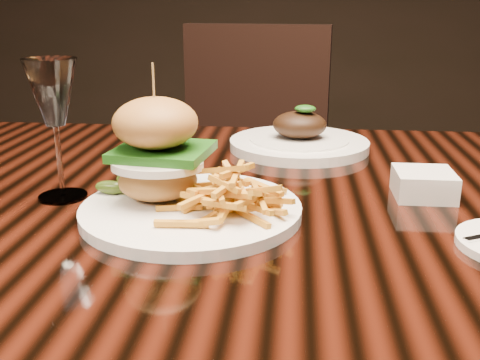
# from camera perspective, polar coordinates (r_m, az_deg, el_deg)

# --- Properties ---
(dining_table) EXTENTS (1.60, 0.90, 0.75)m
(dining_table) POSITION_cam_1_polar(r_m,az_deg,el_deg) (0.85, 1.44, -6.31)
(dining_table) COLOR black
(dining_table) RESTS_ON ground
(burger_plate) EXTENTS (0.29, 0.29, 0.20)m
(burger_plate) POSITION_cam_1_polar(r_m,az_deg,el_deg) (0.73, -5.63, 0.17)
(burger_plate) COLOR white
(burger_plate) RESTS_ON dining_table
(ramekin) EXTENTS (0.09, 0.09, 0.04)m
(ramekin) POSITION_cam_1_polar(r_m,az_deg,el_deg) (0.85, 18.16, -0.38)
(ramekin) COLOR white
(ramekin) RESTS_ON dining_table
(wine_glass) EXTENTS (0.07, 0.07, 0.20)m
(wine_glass) POSITION_cam_1_polar(r_m,az_deg,el_deg) (0.81, -18.46, 7.99)
(wine_glass) COLOR white
(wine_glass) RESTS_ON dining_table
(far_dish) EXTENTS (0.26, 0.26, 0.09)m
(far_dish) POSITION_cam_1_polar(r_m,az_deg,el_deg) (1.07, 6.03, 4.01)
(far_dish) COLOR white
(far_dish) RESTS_ON dining_table
(chair_far) EXTENTS (0.51, 0.52, 0.95)m
(chair_far) POSITION_cam_1_polar(r_m,az_deg,el_deg) (1.74, 0.84, 1.73)
(chair_far) COLOR black
(chair_far) RESTS_ON ground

